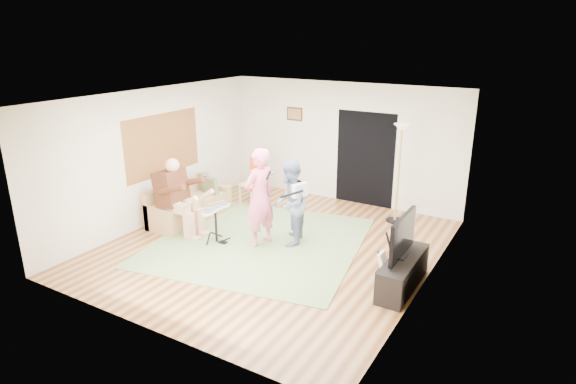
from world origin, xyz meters
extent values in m
plane|color=brown|center=(0.00, 0.00, 0.00)|extent=(6.00, 6.00, 0.00)
plane|color=white|center=(0.00, 0.00, 2.70)|extent=(6.00, 6.00, 0.00)
plane|color=#9C6230|center=(-2.74, 0.20, 1.55)|extent=(0.00, 2.05, 2.05)
plane|color=black|center=(0.55, 2.99, 1.05)|extent=(2.10, 0.00, 2.10)
cube|color=#3F2314|center=(-1.25, 2.99, 1.90)|extent=(0.42, 0.03, 0.32)
cube|color=#647D4C|center=(-0.32, 0.04, 0.01)|extent=(4.23, 4.22, 0.02)
cube|color=#A88054|center=(-2.20, 0.28, 0.19)|extent=(0.76, 1.51, 0.37)
cube|color=#A88054|center=(-2.52, 0.28, 0.38)|extent=(0.14, 1.87, 0.76)
cube|color=#A88054|center=(-2.20, 1.13, 0.27)|extent=(0.76, 0.18, 0.53)
cube|color=#A88054|center=(-2.20, -0.56, 0.27)|extent=(0.76, 0.18, 0.53)
cube|color=#4F2716|center=(-2.05, -0.37, 0.89)|extent=(0.41, 0.54, 0.68)
sphere|color=tan|center=(-1.98, -0.37, 1.35)|extent=(0.27, 0.27, 0.27)
cylinder|color=black|center=(-1.00, -0.37, 0.33)|extent=(0.04, 0.04, 0.62)
cube|color=white|center=(-1.00, -0.37, 0.63)|extent=(0.12, 0.62, 0.04)
imported|color=#DF6181|center=(-0.25, -0.03, 0.91)|extent=(0.58, 0.75, 1.82)
imported|color=slate|center=(0.21, 0.28, 0.79)|extent=(0.83, 0.93, 1.58)
cube|color=black|center=(2.09, 0.05, 0.01)|extent=(0.20, 0.16, 0.03)
cube|color=white|center=(2.09, 0.05, 0.21)|extent=(0.15, 0.23, 0.31)
cylinder|color=black|center=(2.17, 0.05, 0.52)|extent=(0.16, 0.04, 0.40)
cylinder|color=black|center=(1.53, 2.33, 0.02)|extent=(0.36, 0.36, 0.03)
cylinder|color=#B2884C|center=(1.53, 2.33, 0.98)|extent=(0.05, 0.05, 1.92)
cone|color=white|center=(1.53, 2.33, 1.96)|extent=(0.32, 0.32, 0.13)
cube|color=#D3BC89|center=(-1.59, 1.67, 0.48)|extent=(0.53, 0.53, 0.04)
cube|color=#F25619|center=(-1.59, 1.87, 0.83)|extent=(0.43, 0.17, 0.44)
cube|color=black|center=(2.50, -0.25, 0.25)|extent=(0.40, 1.40, 0.50)
cube|color=black|center=(2.45, -0.25, 0.85)|extent=(0.06, 1.02, 0.64)
camera|label=1|loc=(4.31, -6.77, 3.73)|focal=30.00mm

